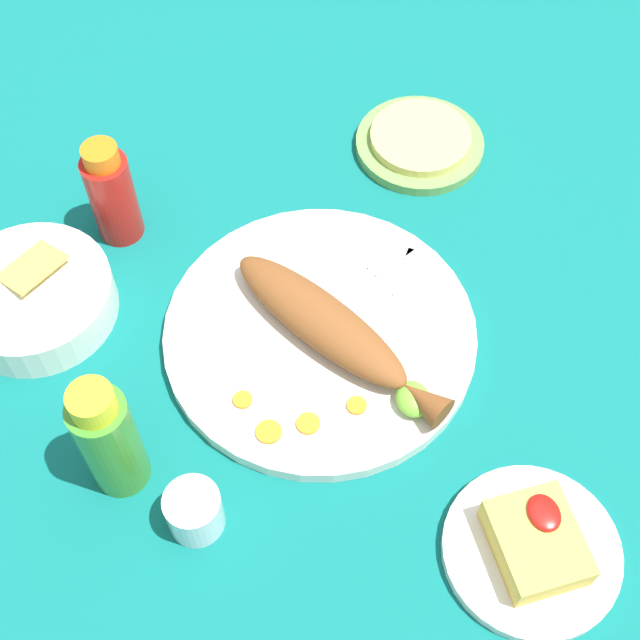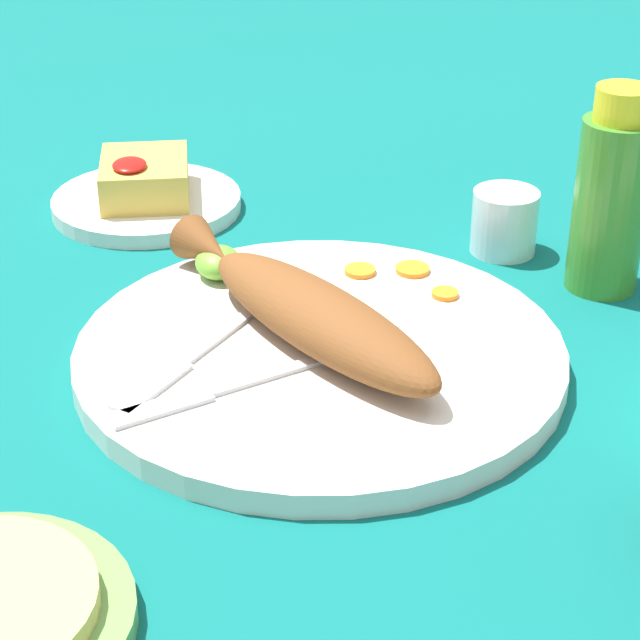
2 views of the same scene
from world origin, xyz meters
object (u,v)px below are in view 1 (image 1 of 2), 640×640
(salt_cup, at_px, (195,513))
(main_plate, at_px, (320,334))
(fried_fish, at_px, (331,328))
(guacamole_bowl, at_px, (34,297))
(tortilla_plate, at_px, (419,144))
(hot_sauce_bottle_green, at_px, (109,439))
(side_plate_fries, at_px, (531,551))
(hot_sauce_bottle_red, at_px, (112,194))
(fork_near, at_px, (366,276))
(fork_far, at_px, (395,302))

(salt_cup, bearing_deg, main_plate, -45.57)
(main_plate, distance_m, salt_cup, 0.25)
(fried_fish, relative_size, salt_cup, 4.91)
(main_plate, xyz_separation_m, guacamole_bowl, (0.13, 0.30, 0.02))
(salt_cup, distance_m, tortilla_plate, 0.57)
(salt_cup, bearing_deg, tortilla_plate, -42.33)
(main_plate, height_order, tortilla_plate, main_plate)
(fried_fish, xyz_separation_m, hot_sauce_bottle_green, (-0.09, 0.25, 0.04))
(hot_sauce_bottle_green, distance_m, guacamole_bowl, 0.24)
(side_plate_fries, bearing_deg, main_plate, 23.70)
(hot_sauce_bottle_red, height_order, hot_sauce_bottle_green, hot_sauce_bottle_green)
(fried_fish, xyz_separation_m, tortilla_plate, (0.26, -0.20, -0.03))
(main_plate, relative_size, fork_near, 2.02)
(side_plate_fries, bearing_deg, fork_near, 9.45)
(fork_near, relative_size, hot_sauce_bottle_green, 1.04)
(main_plate, distance_m, fork_near, 0.09)
(tortilla_plate, bearing_deg, side_plate_fries, 172.03)
(fork_far, xyz_separation_m, salt_cup, (-0.19, 0.27, 0.00))
(hot_sauce_bottle_red, distance_m, hot_sauce_bottle_green, 0.32)
(main_plate, bearing_deg, fork_near, -52.51)
(main_plate, xyz_separation_m, hot_sauce_bottle_green, (-0.10, 0.24, 0.07))
(fork_far, xyz_separation_m, hot_sauce_bottle_red, (0.21, 0.28, 0.05))
(side_plate_fries, bearing_deg, fried_fish, 23.31)
(main_plate, height_order, fork_near, fork_near)
(tortilla_plate, bearing_deg, guacamole_bowl, 103.42)
(side_plate_fries, bearing_deg, tortilla_plate, -7.97)
(fork_near, bearing_deg, main_plate, -166.63)
(main_plate, xyz_separation_m, fried_fish, (-0.01, -0.01, 0.03))
(side_plate_fries, bearing_deg, salt_cup, 68.35)
(guacamole_bowl, bearing_deg, hot_sauce_bottle_red, -50.33)
(salt_cup, bearing_deg, fried_fish, -49.12)
(fried_fish, height_order, hot_sauce_bottle_green, hot_sauce_bottle_green)
(fried_fish, distance_m, guacamole_bowl, 0.34)
(guacamole_bowl, xyz_separation_m, tortilla_plate, (0.12, -0.51, -0.02))
(main_plate, height_order, hot_sauce_bottle_green, hot_sauce_bottle_green)
(main_plate, relative_size, salt_cup, 6.22)
(fried_fish, xyz_separation_m, side_plate_fries, (-0.28, -0.12, -0.03))
(hot_sauce_bottle_green, xyz_separation_m, tortilla_plate, (0.35, -0.45, -0.07))
(hot_sauce_bottle_green, xyz_separation_m, salt_cup, (-0.07, -0.06, -0.05))
(hot_sauce_bottle_red, bearing_deg, side_plate_fries, -148.02)
(fork_far, bearing_deg, salt_cup, 160.94)
(hot_sauce_bottle_green, bearing_deg, side_plate_fries, -117.80)
(salt_cup, bearing_deg, hot_sauce_bottle_green, 40.63)
(fork_far, xyz_separation_m, side_plate_fries, (-0.31, -0.04, -0.01))
(hot_sauce_bottle_red, height_order, guacamole_bowl, hot_sauce_bottle_red)
(fried_fish, relative_size, guacamole_bowl, 1.52)
(salt_cup, bearing_deg, guacamole_bowl, 22.46)
(salt_cup, bearing_deg, fork_near, -47.42)
(main_plate, xyz_separation_m, fork_near, (0.06, -0.07, 0.01))
(salt_cup, distance_m, side_plate_fries, 0.33)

